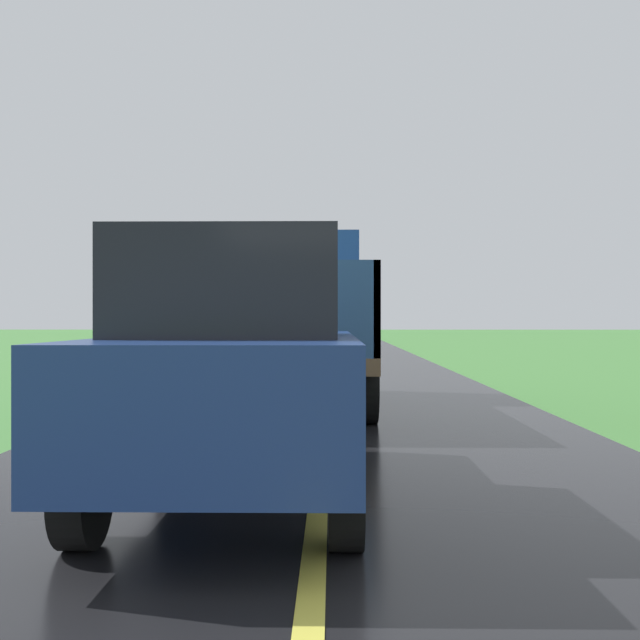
{
  "coord_description": "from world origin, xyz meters",
  "views": [
    {
      "loc": [
        0.1,
        0.6,
        1.42
      ],
      "look_at": [
        -0.14,
        15.34,
        1.4
      ],
      "focal_mm": 42.13,
      "sensor_mm": 36.0,
      "label": 1
    }
  ],
  "objects": [
    {
      "name": "banana_truck_near",
      "position": [
        -0.49,
        12.7,
        1.47
      ],
      "size": [
        2.38,
        5.82,
        2.8
      ],
      "color": "#2D2D30",
      "rests_on": "road_surface"
    },
    {
      "name": "following_car",
      "position": [
        -0.59,
        6.17,
        1.07
      ],
      "size": [
        1.74,
        4.1,
        1.92
      ],
      "color": "navy",
      "rests_on": "road_surface"
    }
  ]
}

